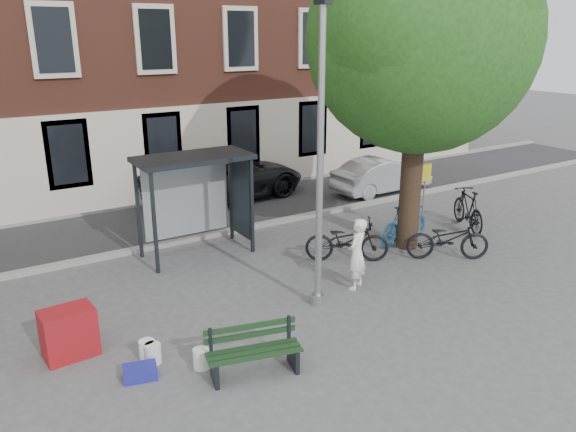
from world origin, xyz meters
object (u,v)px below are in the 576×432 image
(bench, at_px, (254,353))
(bike_a, at_px, (347,240))
(bike_d, at_px, (468,209))
(notice_sign, at_px, (425,183))
(car_dark, at_px, (225,176))
(bus_shelter, at_px, (207,180))
(car_silver, at_px, (382,175))
(bike_c, at_px, (448,239))
(painter, at_px, (357,254))
(lamppost, at_px, (320,178))
(red_stand, at_px, (69,333))
(bike_b, at_px, (404,224))

(bench, bearing_deg, bike_a, 49.07)
(bike_d, bearing_deg, bike_a, 26.54)
(notice_sign, bearing_deg, car_dark, 122.87)
(bus_shelter, xyz_separation_m, car_silver, (7.66, 1.89, -1.29))
(bike_c, height_order, car_silver, car_silver)
(painter, xyz_separation_m, bench, (-3.57, -1.70, -0.45))
(lamppost, height_order, bike_d, lamppost)
(car_silver, distance_m, red_stand, 13.03)
(painter, height_order, red_stand, painter)
(car_dark, xyz_separation_m, notice_sign, (3.00, -6.41, 0.76))
(red_stand, bearing_deg, lamppost, -8.63)
(lamppost, bearing_deg, red_stand, 171.37)
(car_silver, bearing_deg, car_dark, 64.42)
(bike_d, bearing_deg, notice_sign, 16.77)
(bench, xyz_separation_m, car_silver, (9.42, 7.49, 0.25))
(bike_b, distance_m, red_stand, 9.01)
(bus_shelter, relative_size, painter, 1.73)
(bike_b, height_order, bike_c, bike_b)
(bike_c, xyz_separation_m, car_dark, (-2.34, 7.96, 0.25))
(bike_b, distance_m, car_silver, 5.20)
(bike_a, xyz_separation_m, notice_sign, (2.90, 0.30, 1.01))
(red_stand, bearing_deg, car_dark, 48.05)
(car_dark, distance_m, car_silver, 5.63)
(bench, bearing_deg, bike_d, 33.33)
(lamppost, height_order, bike_a, lamppost)
(bike_c, relative_size, car_dark, 0.36)
(painter, height_order, bike_b, painter)
(car_dark, bearing_deg, notice_sign, -160.97)
(bus_shelter, height_order, car_dark, bus_shelter)
(car_dark, xyz_separation_m, car_silver, (5.15, -2.28, -0.16))
(lamppost, xyz_separation_m, bike_d, (6.50, 1.61, -2.18))
(red_stand, bearing_deg, bench, -41.65)
(notice_sign, bearing_deg, painter, -148.00)
(painter, bearing_deg, lamppost, -19.10)
(bench, relative_size, bike_c, 0.81)
(bike_d, height_order, car_silver, car_silver)
(painter, height_order, bike_d, painter)
(bike_a, relative_size, bike_d, 1.03)
(bike_c, bearing_deg, car_silver, 6.60)
(bench, bearing_deg, bike_b, 40.55)
(bike_a, xyz_separation_m, red_stand, (-6.87, -0.84, -0.10))
(bike_c, height_order, red_stand, bike_c)
(bench, bearing_deg, car_silver, 52.53)
(red_stand, bearing_deg, bus_shelter, 38.27)
(bike_c, bearing_deg, bike_b, 39.44)
(bike_d, xyz_separation_m, car_silver, (0.55, 4.39, 0.02))
(lamppost, height_order, bench, lamppost)
(bike_c, height_order, car_dark, car_dark)
(bike_c, xyz_separation_m, bike_d, (2.26, 1.30, 0.06))
(bench, relative_size, red_stand, 1.86)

